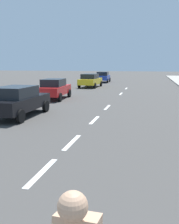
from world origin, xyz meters
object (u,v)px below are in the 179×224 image
object	(u,v)px
parked_car_black	(18,100)
parked_car_yellow	(90,80)
parked_car_blue	(103,77)
parked_car_red	(54,88)

from	to	relation	value
parked_car_black	parked_car_yellow	world-z (taller)	same
parked_car_yellow	parked_car_blue	bearing A→B (deg)	92.57
parked_car_red	parked_car_blue	xyz separation A→B (m)	(0.34, 19.03, 0.00)
parked_car_blue	parked_car_black	bearing A→B (deg)	-91.76
parked_car_red	parked_car_yellow	bearing A→B (deg)	84.61
parked_car_red	parked_car_blue	size ratio (longest dim) A/B	0.97
parked_car_red	parked_car_blue	world-z (taller)	same
parked_car_black	parked_car_yellow	size ratio (longest dim) A/B	0.96
parked_car_black	parked_car_red	bearing A→B (deg)	95.21
parked_car_red	parked_car_yellow	xyz separation A→B (m)	(0.38, 10.63, 0.00)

